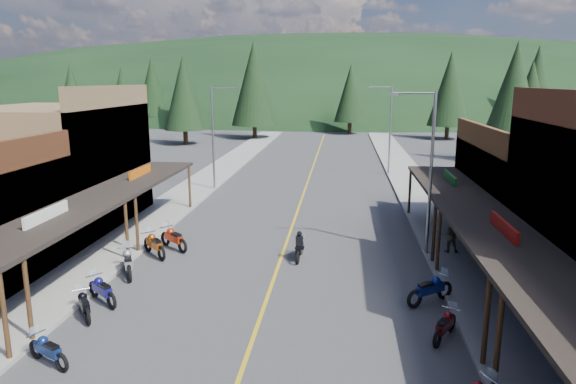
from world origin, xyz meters
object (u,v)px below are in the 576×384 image
(shop_west_3, at_px, (56,167))
(pine_10, at_px, (184,93))
(pine_5, at_px, (536,83))
(bike_west_9, at_px, (128,261))
(pine_1, at_px, (185,87))
(pine_11, at_px, (514,93))
(bike_west_8, at_px, (102,289))
(bike_east_7, at_px, (445,324))
(shop_east_3, at_px, (546,194))
(streetlight_3, at_px, (389,126))
(pine_8, at_px, (123,103))
(pine_7, at_px, (152,87))
(pine_0, at_px, (72,93))
(bike_west_10, at_px, (154,243))
(bike_west_11, at_px, (174,237))
(bike_east_8, at_px, (430,288))
(pine_9, at_px, (530,99))
(bike_west_7, at_px, (84,304))
(pedestrian_east_b, at_px, (450,235))
(streetlight_2, at_px, (428,166))
(pine_4, at_px, (450,89))
(pine_3, at_px, (350,93))
(streetlight_1, at_px, (215,133))
(pine_2, at_px, (254,83))
(bike_west_6, at_px, (48,349))
(rider_on_bike, at_px, (300,248))

(shop_west_3, bearing_deg, pine_10, 96.22)
(pine_5, height_order, bike_west_9, pine_5)
(pine_1, bearing_deg, pine_11, -36.03)
(pine_1, relative_size, bike_west_8, 5.88)
(bike_east_7, bearing_deg, pine_11, 100.67)
(shop_east_3, xyz_separation_m, streetlight_3, (-6.80, 18.70, 1.93))
(pine_8, bearing_deg, pine_7, 105.52)
(pine_0, bearing_deg, bike_west_10, -58.70)
(shop_west_3, relative_size, bike_west_11, 4.74)
(bike_east_8, bearing_deg, pine_9, 121.16)
(bike_west_7, xyz_separation_m, pedestrian_east_b, (14.62, 8.53, 0.46))
(streetlight_2, height_order, bike_east_8, streetlight_2)
(bike_west_9, height_order, bike_west_11, bike_west_9)
(pine_4, bearing_deg, pine_9, -68.20)
(streetlight_3, height_order, bike_west_8, streetlight_3)
(pine_3, relative_size, pine_5, 0.79)
(streetlight_1, bearing_deg, pine_2, 94.84)
(bike_west_8, bearing_deg, shop_west_3, 75.30)
(streetlight_3, bearing_deg, pine_3, 94.69)
(pine_1, bearing_deg, pine_7, 143.13)
(pine_3, bearing_deg, bike_west_7, -98.89)
(streetlight_3, xyz_separation_m, pine_1, (-30.95, 40.00, 2.78))
(bike_west_7, bearing_deg, streetlight_3, 29.78)
(pine_2, distance_m, pine_10, 11.38)
(pine_9, distance_m, bike_east_8, 46.58)
(pine_5, height_order, pine_9, pine_5)
(pine_1, relative_size, pine_9, 1.16)
(bike_west_9, bearing_deg, pine_2, 67.30)
(pine_8, bearing_deg, bike_west_11, -63.21)
(streetlight_3, distance_m, bike_west_6, 36.05)
(pine_11, bearing_deg, pine_0, 158.20)
(shop_east_3, height_order, streetlight_2, streetlight_2)
(bike_west_8, relative_size, bike_west_10, 0.92)
(pine_1, xyz_separation_m, bike_east_7, (30.38, -70.56, -6.69))
(shop_east_3, distance_m, pine_0, 74.00)
(pine_0, bearing_deg, pine_5, 7.70)
(streetlight_3, bearing_deg, streetlight_2, -90.00)
(pine_1, bearing_deg, bike_east_7, -66.71)
(pine_9, relative_size, rider_on_bike, 5.45)
(shop_east_3, distance_m, bike_west_6, 24.65)
(pine_2, height_order, pine_5, same)
(pine_7, xyz_separation_m, pine_11, (52.00, -38.00, -0.05))
(pine_11, relative_size, bike_east_7, 6.46)
(bike_east_7, bearing_deg, shop_east_3, 88.25)
(pine_1, distance_m, bike_west_11, 65.44)
(pine_9, bearing_deg, bike_west_8, -124.51)
(pine_1, height_order, pine_5, pine_5)
(bike_west_6, xyz_separation_m, pedestrian_east_b, (14.14, 11.69, 0.47))
(pine_2, bearing_deg, bike_west_11, -85.03)
(streetlight_1, distance_m, pine_10, 30.19)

